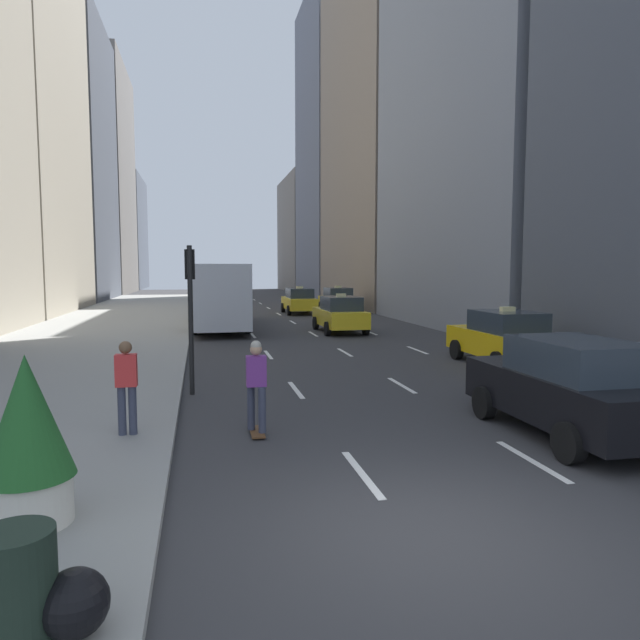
{
  "coord_description": "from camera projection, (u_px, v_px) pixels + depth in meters",
  "views": [
    {
      "loc": [
        -2.5,
        -5.94,
        3.05
      ],
      "look_at": [
        1.01,
        10.84,
        1.5
      ],
      "focal_mm": 32.0,
      "sensor_mm": 36.0,
      "label": 1
    }
  ],
  "objects": [
    {
      "name": "ground_plane",
      "position": [
        426.0,
        533.0,
        6.57
      ],
      "size": [
        160.0,
        160.0,
        0.0
      ],
      "primitive_type": "plane",
      "color": "#333335"
    },
    {
      "name": "lane_markings",
      "position": [
        302.0,
        327.0,
        29.53
      ],
      "size": [
        5.72,
        56.0,
        0.01
      ],
      "color": "white",
      "rests_on": "ground"
    },
    {
      "name": "traffic_light_pole",
      "position": [
        190.0,
        295.0,
        13.73
      ],
      "size": [
        0.24,
        0.42,
        3.6
      ],
      "color": "black",
      "rests_on": "ground"
    },
    {
      "name": "taxi_fourth",
      "position": [
        340.0,
        314.0,
        27.23
      ],
      "size": [
        2.02,
        4.4,
        1.87
      ],
      "color": "yellow",
      "rests_on": "ground"
    },
    {
      "name": "sidewalk_left",
      "position": [
        118.0,
        323.0,
        31.46
      ],
      "size": [
        8.0,
        66.0,
        0.15
      ],
      "primitive_type": "cube",
      "color": "gray",
      "rests_on": "ground"
    },
    {
      "name": "building_row_right",
      "position": [
        401.0,
        94.0,
        41.34
      ],
      "size": [
        6.0,
        82.58,
        37.93
      ],
      "color": "#4C515B",
      "rests_on": "ground"
    },
    {
      "name": "building_row_left",
      "position": [
        60.0,
        155.0,
        48.3
      ],
      "size": [
        6.0,
        94.8,
        34.12
      ],
      "color": "slate",
      "rests_on": "ground"
    },
    {
      "name": "taxi_second",
      "position": [
        503.0,
        338.0,
        17.91
      ],
      "size": [
        2.02,
        4.4,
        1.87
      ],
      "color": "yellow",
      "rests_on": "ground"
    },
    {
      "name": "sedan_black_near",
      "position": [
        569.0,
        387.0,
        10.31
      ],
      "size": [
        2.02,
        4.4,
        1.79
      ],
      "color": "black",
      "rests_on": "ground"
    },
    {
      "name": "trash_bag",
      "position": [
        75.0,
        603.0,
        4.48
      ],
      "size": [
        0.54,
        0.54,
        0.54
      ],
      "primitive_type": "sphere",
      "color": "black",
      "rests_on": "sidewalk_left"
    },
    {
      "name": "pedestrian_near_curb",
      "position": [
        126.0,
        383.0,
        9.9
      ],
      "size": [
        0.36,
        0.22,
        1.65
      ],
      "color": "#383D51",
      "rests_on": "sidewalk_left"
    },
    {
      "name": "trash_can",
      "position": [
        16.0,
        588.0,
        4.38
      ],
      "size": [
        0.6,
        0.6,
        0.9
      ],
      "primitive_type": "cylinder",
      "color": "#1E2D23",
      "rests_on": "sidewalk_left"
    },
    {
      "name": "taxi_lead",
      "position": [
        299.0,
        301.0,
        38.5
      ],
      "size": [
        2.02,
        4.4,
        1.87
      ],
      "color": "yellow",
      "rests_on": "ground"
    },
    {
      "name": "taxi_third",
      "position": [
        337.0,
        300.0,
        39.68
      ],
      "size": [
        2.02,
        4.4,
        1.87
      ],
      "color": "yellow",
      "rests_on": "ground"
    },
    {
      "name": "skateboarder",
      "position": [
        256.0,
        383.0,
        10.41
      ],
      "size": [
        0.36,
        0.8,
        1.75
      ],
      "color": "brown",
      "rests_on": "ground"
    },
    {
      "name": "city_bus",
      "position": [
        218.0,
        293.0,
        29.69
      ],
      "size": [
        2.8,
        11.61,
        3.25
      ],
      "color": "silver",
      "rests_on": "ground"
    },
    {
      "name": "planter_with_shrub",
      "position": [
        28.0,
        438.0,
        6.4
      ],
      "size": [
        1.0,
        1.0,
        1.95
      ],
      "color": "silver",
      "rests_on": "sidewalk_left"
    }
  ]
}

